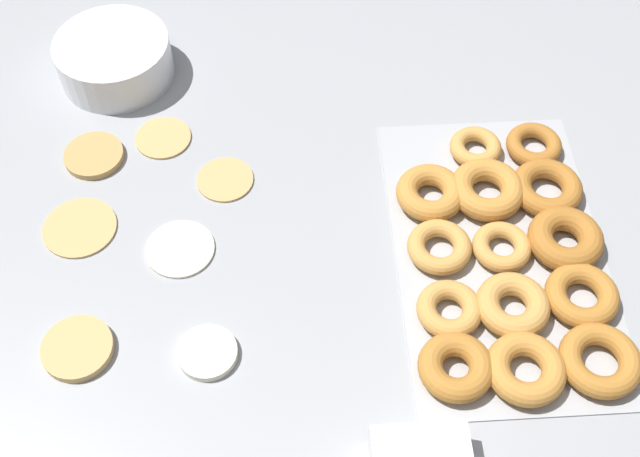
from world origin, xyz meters
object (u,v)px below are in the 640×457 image
pancake_1 (208,353)px  pancake_5 (78,349)px  donut_tray (509,257)px  pancake_4 (225,179)px  pancake_3 (79,227)px  batter_bowl (114,59)px  pancake_0 (180,248)px  pancake_6 (94,156)px  pancake_2 (163,137)px

pancake_1 → pancake_5: size_ratio=0.84×
donut_tray → pancake_4: bearing=66.3°
pancake_4 → pancake_5: 0.34m
pancake_3 → batter_bowl: 0.33m
pancake_3 → pancake_5: (-0.20, -0.02, 0.00)m
pancake_0 → pancake_4: pancake_0 is taller
pancake_1 → pancake_6: same height
donut_tray → batter_bowl: batter_bowl is taller
pancake_0 → pancake_6: pancake_6 is taller
pancake_1 → pancake_6: size_ratio=0.86×
pancake_2 → pancake_4: 0.14m
pancake_3 → pancake_4: same height
pancake_0 → pancake_6: size_ratio=1.08×
pancake_0 → pancake_3: 0.16m
pancake_0 → batter_bowl: (0.37, 0.12, 0.03)m
pancake_1 → pancake_2: bearing=11.7°
pancake_6 → donut_tray: donut_tray is taller
pancake_4 → pancake_1: bearing=176.2°
pancake_2 → pancake_3: same height
pancake_6 → batter_bowl: batter_bowl is taller
pancake_2 → pancake_6: size_ratio=0.96×
donut_tray → pancake_3: bearing=80.9°
pancake_6 → batter_bowl: (0.19, -0.02, 0.03)m
pancake_1 → pancake_3: size_ratio=0.73×
pancake_3 → batter_bowl: size_ratio=0.57×
pancake_1 → pancake_5: (0.02, 0.17, 0.00)m
pancake_3 → pancake_5: size_ratio=1.14×
pancake_5 → pancake_6: bearing=2.3°
pancake_0 → pancake_6: 0.23m
donut_tray → pancake_1: bearing=105.7°
pancake_2 → pancake_6: 0.11m
pancake_3 → batter_bowl: bearing=-5.1°
pancake_0 → pancake_4: 0.14m
pancake_0 → pancake_3: pancake_0 is taller
pancake_2 → pancake_5: (-0.38, 0.09, 0.00)m
pancake_4 → pancake_5: bearing=145.6°
pancake_0 → donut_tray: 0.48m
pancake_3 → batter_bowl: batter_bowl is taller
pancake_0 → pancake_2: 0.22m
pancake_1 → pancake_4: 0.30m
pancake_2 → donut_tray: bearing=-118.1°
pancake_3 → donut_tray: 0.63m
pancake_5 → pancake_6: 0.34m
pancake_1 → pancake_4: size_ratio=0.92×
pancake_0 → pancake_4: (0.13, -0.06, -0.00)m
pancake_5 → batter_bowl: 0.53m
batter_bowl → pancake_3: bearing=174.9°
pancake_6 → pancake_0: bearing=-142.2°
batter_bowl → pancake_5: bearing=179.2°
pancake_4 → batter_bowl: (0.25, 0.19, 0.03)m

